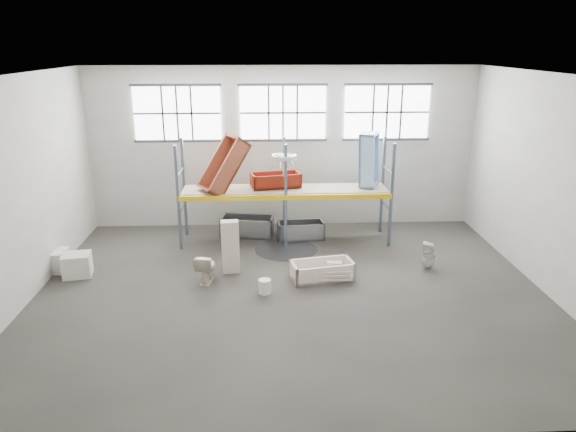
{
  "coord_description": "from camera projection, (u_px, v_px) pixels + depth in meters",
  "views": [
    {
      "loc": [
        -0.59,
        -11.56,
        5.64
      ],
      "look_at": [
        0.0,
        1.5,
        1.4
      ],
      "focal_mm": 33.45,
      "sensor_mm": 36.0,
      "label": 1
    }
  ],
  "objects": [
    {
      "name": "window_left",
      "position": [
        177.0,
        113.0,
        16.2
      ],
      "size": [
        2.6,
        0.04,
        1.6
      ],
      "primitive_type": "cube",
      "color": "white",
      "rests_on": "wall_back"
    },
    {
      "name": "cistern_spare",
      "position": [
        334.0,
        269.0,
        13.34
      ],
      "size": [
        0.39,
        0.23,
        0.35
      ],
      "primitive_type": "cube",
      "rotation": [
        0.0,
        0.0,
        -0.16
      ],
      "color": "beige",
      "rests_on": "bathtub_beige"
    },
    {
      "name": "wall_front",
      "position": [
        310.0,
        289.0,
        7.18
      ],
      "size": [
        12.0,
        0.1,
        5.0
      ],
      "primitive_type": "cube",
      "color": "#9C9B90",
      "rests_on": "ground"
    },
    {
      "name": "toilet_white",
      "position": [
        429.0,
        255.0,
        13.94
      ],
      "size": [
        0.42,
        0.41,
        0.72
      ],
      "primitive_type": "imported",
      "rotation": [
        0.0,
        0.0,
        -1.89
      ],
      "color": "silver",
      "rests_on": "floor"
    },
    {
      "name": "wet_patch",
      "position": [
        286.0,
        250.0,
        15.32
      ],
      "size": [
        1.8,
        1.8,
        0.0
      ],
      "primitive_type": "cylinder",
      "color": "black",
      "rests_on": "floor"
    },
    {
      "name": "rack_beam_back",
      "position": [
        284.0,
        186.0,
        16.19
      ],
      "size": [
        6.0,
        0.1,
        0.14
      ],
      "primitive_type": "cube",
      "color": "yellow",
      "rests_on": "floor"
    },
    {
      "name": "rack_upright_lb",
      "position": [
        184.0,
        187.0,
        16.06
      ],
      "size": [
        0.08,
        0.08,
        3.0
      ],
      "primitive_type": "cube",
      "color": "slate",
      "rests_on": "floor"
    },
    {
      "name": "sink_in_tub",
      "position": [
        299.0,
        277.0,
        13.17
      ],
      "size": [
        0.48,
        0.48,
        0.15
      ],
      "primitive_type": "imported",
      "rotation": [
        0.0,
        0.0,
        -0.12
      ],
      "color": "beige",
      "rests_on": "bathtub_beige"
    },
    {
      "name": "sink_on_shelf",
      "position": [
        284.0,
        175.0,
        15.06
      ],
      "size": [
        0.84,
        0.74,
        0.62
      ],
      "primitive_type": "imported",
      "rotation": [
        0.0,
        0.0,
        -0.34
      ],
      "color": "silver",
      "rests_on": "rust_tub_flat"
    },
    {
      "name": "window_right",
      "position": [
        387.0,
        112.0,
        16.47
      ],
      "size": [
        2.6,
        0.04,
        1.6
      ],
      "primitive_type": "cube",
      "color": "white",
      "rests_on": "wall_back"
    },
    {
      "name": "steel_tub_left",
      "position": [
        247.0,
        226.0,
        16.38
      ],
      "size": [
        1.7,
        1.0,
        0.59
      ],
      "primitive_type": null,
      "rotation": [
        0.0,
        0.0,
        -0.16
      ],
      "color": "#919298",
      "rests_on": "floor"
    },
    {
      "name": "rust_tub_tilted",
      "position": [
        224.0,
        166.0,
        15.26
      ],
      "size": [
        1.64,
        1.43,
        1.72
      ],
      "primitive_type": null,
      "rotation": [
        0.0,
        -0.96,
        0.53
      ],
      "color": "#9A432B",
      "rests_on": "shelf_deck"
    },
    {
      "name": "rack_upright_ma",
      "position": [
        286.0,
        197.0,
        15.05
      ],
      "size": [
        0.08,
        0.08,
        3.0
      ],
      "primitive_type": "cube",
      "color": "slate",
      "rests_on": "floor"
    },
    {
      "name": "rack_upright_mb",
      "position": [
        284.0,
        186.0,
        16.19
      ],
      "size": [
        0.08,
        0.08,
        3.0
      ],
      "primitive_type": "cube",
      "color": "slate",
      "rests_on": "floor"
    },
    {
      "name": "carton_near",
      "position": [
        77.0,
        265.0,
        13.52
      ],
      "size": [
        0.77,
        0.69,
        0.58
      ],
      "primitive_type": "cube",
      "rotation": [
        0.0,
        0.0,
        0.16
      ],
      "color": "silver",
      "rests_on": "floor"
    },
    {
      "name": "rack_upright_la",
      "position": [
        178.0,
        199.0,
        14.92
      ],
      "size": [
        0.08,
        0.08,
        3.0
      ],
      "primitive_type": "cube",
      "color": "slate",
      "rests_on": "floor"
    },
    {
      "name": "shelf_deck",
      "position": [
        285.0,
        189.0,
        15.59
      ],
      "size": [
        5.9,
        1.1,
        0.03
      ],
      "primitive_type": "cube",
      "color": "gray",
      "rests_on": "floor"
    },
    {
      "name": "toilet_beige",
      "position": [
        207.0,
        268.0,
        13.19
      ],
      "size": [
        0.54,
        0.78,
        0.73
      ],
      "primitive_type": "imported",
      "rotation": [
        0.0,
        0.0,
        2.94
      ],
      "color": "beige",
      "rests_on": "floor"
    },
    {
      "name": "wall_right",
      "position": [
        555.0,
        187.0,
        12.24
      ],
      "size": [
        0.1,
        10.0,
        5.0
      ],
      "primitive_type": "cube",
      "color": "#9E9D93",
      "rests_on": "ground"
    },
    {
      "name": "rack_upright_ra",
      "position": [
        391.0,
        196.0,
        15.18
      ],
      "size": [
        0.08,
        0.08,
        3.0
      ],
      "primitive_type": "cube",
      "color": "slate",
      "rests_on": "floor"
    },
    {
      "name": "rack_upright_rb",
      "position": [
        382.0,
        185.0,
        16.32
      ],
      "size": [
        0.08,
        0.08,
        3.0
      ],
      "primitive_type": "cube",
      "color": "slate",
      "rests_on": "floor"
    },
    {
      "name": "ceiling",
      "position": [
        291.0,
        72.0,
        11.2
      ],
      "size": [
        12.0,
        10.0,
        0.1
      ],
      "primitive_type": "cube",
      "color": "silver",
      "rests_on": "ground"
    },
    {
      "name": "blue_tub_upright",
      "position": [
        369.0,
        160.0,
        15.57
      ],
      "size": [
        0.74,
        0.86,
        1.57
      ],
      "primitive_type": null,
      "rotation": [
        0.0,
        1.54,
        -0.41
      ],
      "color": "#8AAFE0",
      "rests_on": "shelf_deck"
    },
    {
      "name": "bathtub_beige",
      "position": [
        322.0,
        270.0,
        13.37
      ],
      "size": [
        1.64,
        0.99,
        0.45
      ],
      "primitive_type": null,
      "rotation": [
        0.0,
        0.0,
        0.19
      ],
      "color": "silver",
      "rests_on": "floor"
    },
    {
      "name": "wall_left",
      "position": [
        15.0,
        193.0,
        11.72
      ],
      "size": [
        0.1,
        10.0,
        5.0
      ],
      "primitive_type": "cube",
      "color": "#9E9C92",
      "rests_on": "ground"
    },
    {
      "name": "rust_tub_flat",
      "position": [
        276.0,
        180.0,
        15.65
      ],
      "size": [
        1.52,
        0.94,
        0.4
      ],
      "primitive_type": null,
      "rotation": [
        0.0,
        0.0,
        0.2
      ],
      "color": "maroon",
      "rests_on": "shelf_deck"
    },
    {
      "name": "steel_tub_right",
      "position": [
        301.0,
        230.0,
        16.15
      ],
      "size": [
        1.42,
        0.74,
        0.5
      ],
      "primitive_type": null,
      "rotation": [
        0.0,
        0.0,
        0.08
      ],
      "color": "#AFB1B7",
      "rests_on": "floor"
    },
    {
      "name": "wall_back",
      "position": [
        283.0,
        148.0,
        16.78
      ],
      "size": [
        12.0,
        0.1,
        5.0
      ],
      "primitive_type": "cube",
      "color": "#A4A299",
      "rests_on": "ground"
    },
    {
      "name": "carton_far",
      "position": [
        54.0,
        261.0,
        13.85
      ],
      "size": [
        0.68,
        0.68,
        0.54
      ],
      "primitive_type": "cube",
      "rotation": [
        0.0,
        0.0,
        -0.04
      ],
      "color": "silver",
      "rests_on": "floor"
    },
    {
      "name": "floor",
      "position": [
        291.0,
        293.0,
        12.77
      ],
      "size": [
        12.0,
        10.0,
        0.1
      ],
      "primitive_type": "cube",
      "color": "#4A4540",
      "rests_on": "ground"
    },
    {
      "name": "rack_beam_front",
      "position": [
        286.0,
        197.0,
        15.05
      ],
      "size": [
        6.0,
        0.1,
        0.14
      ],
      "primitive_type": "cube",
      "color": "yellow",
      "rests_on": "floor"
    },
    {
      "name": "bucket",
      "position": [
        265.0,
        286.0,
        12.62
      ],
      "size": [
        0.39,
        0.39,
        0.34
      ],
      "primitive_type": "cylinder",
      "rotation": [
        0.0,
        0.0,
        0.43
      ],
      "color": "white",
      "rests_on": "floor"
    },
    {
      "name": "cistern_tall",
      "position": [
        230.0,
        247.0,
        13.64
      ],
      "size": [
        0.48,
        0.34,
        1.38
      ],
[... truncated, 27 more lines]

